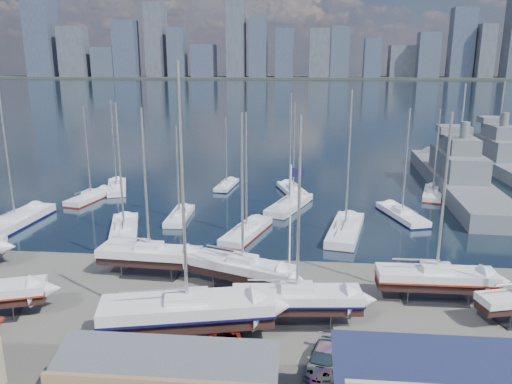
# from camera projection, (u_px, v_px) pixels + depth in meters

# --- Properties ---
(ground) EXTENTS (1400.00, 1400.00, 0.00)m
(ground) POSITION_uv_depth(u_px,v_px,m) (211.00, 304.00, 41.70)
(ground) COLOR #605E59
(ground) RESTS_ON ground
(water) EXTENTS (1400.00, 600.00, 0.40)m
(water) POSITION_uv_depth(u_px,v_px,m) (292.00, 92.00, 340.35)
(water) COLOR #192439
(water) RESTS_ON ground
(far_shore) EXTENTS (1400.00, 80.00, 2.20)m
(far_shore) POSITION_uv_depth(u_px,v_px,m) (297.00, 78.00, 590.47)
(far_shore) COLOR #2D332D
(far_shore) RESTS_ON ground
(skyline) EXTENTS (639.14, 43.80, 107.69)m
(skyline) POSITION_uv_depth(u_px,v_px,m) (291.00, 44.00, 575.54)
(skyline) COLOR #475166
(skyline) RESTS_ON far_shore
(sailboat_cradle_2) EXTENTS (9.79, 3.28, 15.77)m
(sailboat_cradle_2) POSITION_uv_depth(u_px,v_px,m) (150.00, 255.00, 46.81)
(sailboat_cradle_2) COLOR #2D2D33
(sailboat_cradle_2) RESTS_ON ground
(sailboat_cradle_3) EXTENTS (12.88, 6.18, 19.76)m
(sailboat_cradle_3) POSITION_uv_depth(u_px,v_px,m) (187.00, 311.00, 35.83)
(sailboat_cradle_3) COLOR #2D2D33
(sailboat_cradle_3) RESTS_ON ground
(sailboat_cradle_4) EXTENTS (9.91, 5.95, 15.67)m
(sailboat_cradle_4) POSITION_uv_depth(u_px,v_px,m) (243.00, 268.00, 43.80)
(sailboat_cradle_4) COLOR #2D2D33
(sailboat_cradle_4) RESTS_ON ground
(sailboat_cradle_5) EXTENTS (10.18, 3.74, 16.08)m
(sailboat_cradle_5) POSITION_uv_depth(u_px,v_px,m) (297.00, 299.00, 38.07)
(sailboat_cradle_5) COLOR #2D2D33
(sailboat_cradle_5) RESTS_ON ground
(sailboat_cradle_6) EXTENTS (9.84, 2.79, 15.90)m
(sailboat_cradle_6) POSITION_uv_depth(u_px,v_px,m) (436.00, 278.00, 41.81)
(sailboat_cradle_6) COLOR #2D2D33
(sailboat_cradle_6) RESTS_ON ground
(sailboat_moored_0) EXTENTS (4.29, 12.90, 19.01)m
(sailboat_moored_0) POSITION_uv_depth(u_px,v_px,m) (16.00, 223.00, 61.53)
(sailboat_moored_0) COLOR black
(sailboat_moored_0) RESTS_ON water
(sailboat_moored_1) EXTENTS (4.57, 9.85, 14.21)m
(sailboat_moored_1) POSITION_uv_depth(u_px,v_px,m) (91.00, 198.00, 73.08)
(sailboat_moored_1) COLOR black
(sailboat_moored_1) RESTS_ON water
(sailboat_moored_2) EXTENTS (5.78, 10.04, 14.63)m
(sailboat_moored_2) POSITION_uv_depth(u_px,v_px,m) (117.00, 188.00, 78.42)
(sailboat_moored_2) COLOR black
(sailboat_moored_2) RESTS_ON water
(sailboat_moored_3) EXTENTS (6.07, 11.15, 16.05)m
(sailboat_moored_3) POSITION_uv_depth(u_px,v_px,m) (124.00, 232.00, 58.49)
(sailboat_moored_3) COLOR black
(sailboat_moored_3) RESTS_ON water
(sailboat_moored_4) EXTENTS (2.50, 8.40, 12.62)m
(sailboat_moored_4) POSITION_uv_depth(u_px,v_px,m) (180.00, 217.00, 64.08)
(sailboat_moored_4) COLOR black
(sailboat_moored_4) RESTS_ON water
(sailboat_moored_5) EXTENTS (3.14, 8.07, 11.75)m
(sailboat_moored_5) POSITION_uv_depth(u_px,v_px,m) (227.00, 186.00, 80.13)
(sailboat_moored_5) COLOR black
(sailboat_moored_5) RESTS_ON water
(sailboat_moored_6) EXTENTS (5.54, 10.40, 14.97)m
(sailboat_moored_6) POSITION_uv_depth(u_px,v_px,m) (247.00, 233.00, 58.11)
(sailboat_moored_6) COLOR black
(sailboat_moored_6) RESTS_ON water
(sailboat_moored_7) EXTENTS (6.58, 11.28, 16.45)m
(sailboat_moored_7) POSITION_uv_depth(u_px,v_px,m) (289.00, 206.00, 68.72)
(sailboat_moored_7) COLOR black
(sailboat_moored_7) RESTS_ON water
(sailboat_moored_8) EXTENTS (5.60, 10.14, 14.61)m
(sailboat_moored_8) POSITION_uv_depth(u_px,v_px,m) (293.00, 192.00, 76.40)
(sailboat_moored_8) COLOR black
(sailboat_moored_8) RESTS_ON water
(sailboat_moored_9) EXTENTS (5.50, 12.00, 17.49)m
(sailboat_moored_9) POSITION_uv_depth(u_px,v_px,m) (345.00, 232.00, 58.37)
(sailboat_moored_9) COLOR black
(sailboat_moored_9) RESTS_ON water
(sailboat_moored_10) EXTENTS (5.57, 10.28, 14.80)m
(sailboat_moored_10) POSITION_uv_depth(u_px,v_px,m) (402.00, 216.00, 64.54)
(sailboat_moored_10) COLOR black
(sailboat_moored_10) RESTS_ON water
(sailboat_moored_11) EXTENTS (4.91, 9.47, 13.63)m
(sailboat_moored_11) POSITION_uv_depth(u_px,v_px,m) (433.00, 194.00, 75.03)
(sailboat_moored_11) COLOR black
(sailboat_moored_11) RESTS_ON water
(naval_ship_east) EXTENTS (9.27, 44.57, 17.98)m
(naval_ship_east) POSITION_uv_depth(u_px,v_px,m) (456.00, 179.00, 78.94)
(naval_ship_east) COLOR #5B5F65
(naval_ship_east) RESTS_ON water
(naval_ship_west) EXTENTS (7.18, 39.68, 17.56)m
(naval_ship_west) POSITION_uv_depth(u_px,v_px,m) (495.00, 159.00, 94.88)
(naval_ship_west) COLOR #5B5F65
(naval_ship_west) RESTS_ON water
(car_b) EXTENTS (4.86, 2.17, 1.55)m
(car_b) POSITION_uv_depth(u_px,v_px,m) (189.00, 383.00, 30.21)
(car_b) COLOR gray
(car_b) RESTS_ON ground
(car_c) EXTENTS (3.57, 5.59, 1.44)m
(car_c) POSITION_uv_depth(u_px,v_px,m) (227.00, 353.00, 33.39)
(car_c) COLOR gray
(car_c) RESTS_ON ground
(car_d) EXTENTS (3.04, 5.18, 1.41)m
(car_d) POSITION_uv_depth(u_px,v_px,m) (323.00, 359.00, 32.73)
(car_d) COLOR gray
(car_d) RESTS_ON ground
(flagpole) EXTENTS (1.06, 0.12, 12.03)m
(flagpole) POSITION_uv_depth(u_px,v_px,m) (291.00, 228.00, 39.32)
(flagpole) COLOR white
(flagpole) RESTS_ON ground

